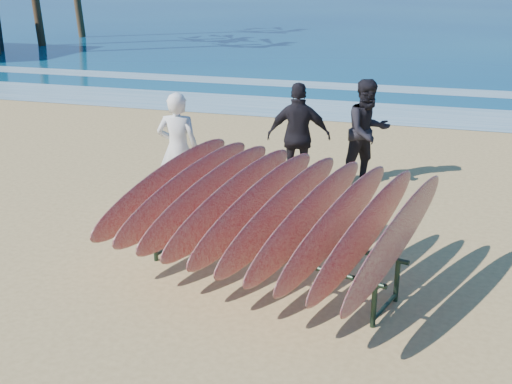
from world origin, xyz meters
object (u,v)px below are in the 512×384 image
surfboard_rack (269,210)px  person_dark_a (367,131)px  person_dark_b (299,137)px  person_white (178,149)px

surfboard_rack → person_dark_a: (0.63, 4.06, -0.01)m
surfboard_rack → person_dark_b: bearing=113.1°
person_dark_a → person_white: bearing=175.1°
person_dark_a → person_dark_b: bearing=172.2°
person_dark_a → person_dark_b: size_ratio=1.00×
surfboard_rack → person_dark_b: person_dark_b is taller
surfboard_rack → person_white: (-2.03, 2.13, -0.01)m
person_dark_b → person_white: bearing=27.8°
person_white → person_dark_b: bearing=-151.0°
person_dark_b → surfboard_rack: bearing=87.0°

